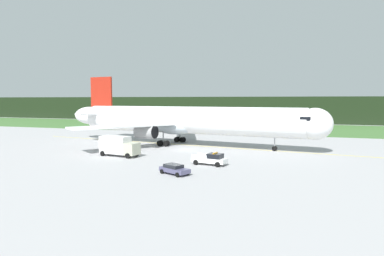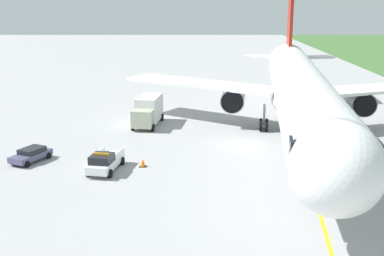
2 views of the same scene
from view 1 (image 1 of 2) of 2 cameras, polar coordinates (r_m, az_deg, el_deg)
name	(u,v)px [view 1 (image 1 of 2)]	position (r m, az deg, el deg)	size (l,w,h in m)	color
ground	(185,150)	(64.97, -1.14, -3.73)	(320.00, 320.00, 0.00)	#A09FA1
grass_verge	(238,127)	(117.93, 7.88, 0.10)	(320.00, 45.33, 0.04)	#3F6932
distant_tree_line	(251,109)	(146.60, 10.03, 3.13)	(288.00, 7.59, 10.94)	black
taxiway_centerline_main	(186,145)	(71.77, -1.00, -2.91)	(79.15, 0.30, 0.01)	yellow
airliner	(184,121)	(71.46, -1.33, 1.27)	(60.26, 43.21, 15.12)	white
ops_pickup_truck	(211,159)	(49.99, 3.20, -5.29)	(5.48, 2.95, 1.94)	white
catering_truck	(118,146)	(58.85, -12.42, -2.95)	(7.40, 3.55, 3.61)	#B1B49B
staff_car	(174,169)	(43.95, -3.03, -6.97)	(4.57, 3.43, 1.30)	#4D4A6B
apron_cone	(208,158)	(53.53, 2.79, -5.17)	(0.63, 0.63, 0.79)	black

